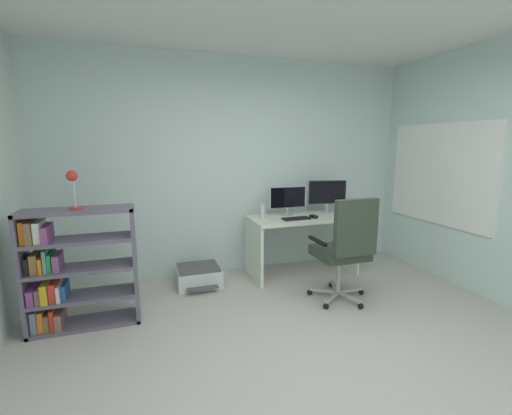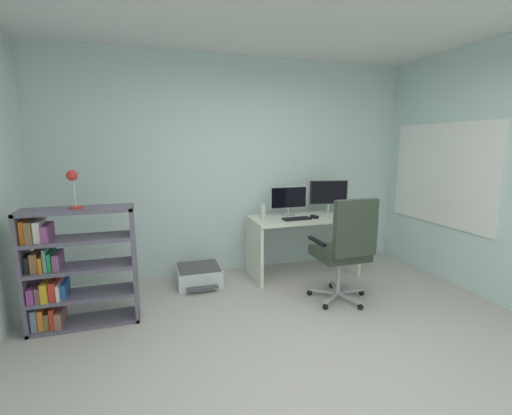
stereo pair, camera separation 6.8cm
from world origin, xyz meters
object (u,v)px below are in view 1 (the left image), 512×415
(desk, at_px, (302,232))
(desk_lamp, at_px, (73,183))
(monitor_secondary, at_px, (327,194))
(desktop_speaker, at_px, (262,211))
(office_chair, at_px, (346,246))
(printer, at_px, (199,276))
(computer_mouse, at_px, (314,216))
(keyboard, at_px, (296,219))
(monitor_main, at_px, (288,199))
(bookshelf, at_px, (69,272))

(desk, height_order, desk_lamp, desk_lamp)
(monitor_secondary, bearing_deg, desktop_speaker, -177.03)
(office_chair, height_order, printer, office_chair)
(monitor_secondary, height_order, computer_mouse, monitor_secondary)
(monitor_secondary, distance_m, computer_mouse, 0.46)
(monitor_secondary, relative_size, keyboard, 1.44)
(monitor_main, distance_m, computer_mouse, 0.40)
(printer, bearing_deg, bookshelf, -154.10)
(desktop_speaker, distance_m, desk_lamp, 2.10)
(monitor_secondary, bearing_deg, bookshelf, -167.10)
(desktop_speaker, bearing_deg, computer_mouse, -17.70)
(office_chair, bearing_deg, keyboard, 104.00)
(monitor_main, height_order, keyboard, monitor_main)
(computer_mouse, height_order, desk_lamp, desk_lamp)
(monitor_secondary, bearing_deg, keyboard, -155.82)
(desk_lamp, bearing_deg, office_chair, -8.02)
(computer_mouse, bearing_deg, desktop_speaker, 153.70)
(monitor_main, height_order, office_chair, office_chair)
(monitor_main, xyz_separation_m, desk_lamp, (-2.29, -0.68, 0.36))
(printer, bearing_deg, monitor_secondary, 2.59)
(keyboard, height_order, bookshelf, bookshelf)
(monitor_main, distance_m, office_chair, 1.10)
(office_chair, bearing_deg, computer_mouse, 86.63)
(monitor_main, distance_m, monitor_secondary, 0.56)
(monitor_secondary, distance_m, bookshelf, 3.07)
(desk, relative_size, office_chair, 1.17)
(monitor_main, relative_size, computer_mouse, 4.96)
(monitor_main, xyz_separation_m, office_chair, (0.20, -1.03, -0.34))
(computer_mouse, height_order, desktop_speaker, desktop_speaker)
(bookshelf, bearing_deg, keyboard, 10.10)
(desk, relative_size, bookshelf, 1.21)
(desk_lamp, xyz_separation_m, printer, (1.14, 0.60, -1.21))
(desk_lamp, bearing_deg, desk, 12.83)
(monitor_main, bearing_deg, computer_mouse, -44.04)
(desktop_speaker, xyz_separation_m, printer, (-0.80, -0.03, -0.72))
(monitor_main, height_order, desktop_speaker, monitor_main)
(keyboard, xyz_separation_m, printer, (-1.16, 0.17, -0.64))
(desk_lamp, bearing_deg, desktop_speaker, 17.95)
(desk, xyz_separation_m, desk_lamp, (-2.45, -0.56, 0.78))
(desk_lamp, bearing_deg, monitor_main, 16.42)
(desk, distance_m, computer_mouse, 0.27)
(bookshelf, xyz_separation_m, desk_lamp, (0.09, 0.00, 0.79))
(computer_mouse, bearing_deg, desk, 119.14)
(computer_mouse, bearing_deg, office_chair, -101.96)
(bookshelf, distance_m, desk_lamp, 0.80)
(monitor_secondary, distance_m, printer, 1.94)
(monitor_main, relative_size, printer, 0.95)
(desk, bearing_deg, monitor_secondary, 16.18)
(office_chair, xyz_separation_m, bookshelf, (-2.59, 0.35, -0.09))
(monitor_main, bearing_deg, desktop_speaker, -172.34)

